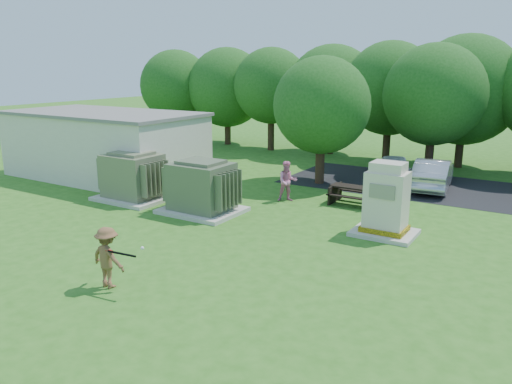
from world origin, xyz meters
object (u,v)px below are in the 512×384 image
Objects in this scene: transformer_left at (133,177)px; transformer_right at (202,188)px; picnic_table at (353,193)px; person_at_picnic at (287,181)px; batter at (108,257)px; car_silver_a at (433,174)px; generator_cabinet at (386,204)px; car_white at (395,170)px.

transformer_left is 3.70m from transformer_right.
picnic_table is 1.06× the size of person_at_picnic.
car_silver_a is at bearing -104.88° from batter.
generator_cabinet reaches higher than person_at_picnic.
car_white reaches higher than picnic_table.
person_at_picnic is at bearing -159.79° from picnic_table.
transformer_right is 6.24m from picnic_table.
person_at_picnic is (-0.11, 9.92, 0.05)m from batter.
generator_cabinet is 7.56m from car_silver_a.
transformer_right reaches higher than batter.
transformer_right is at bearing -70.30° from batter.
car_white is at bearing -9.58° from car_silver_a.
car_silver_a is (6.78, 8.68, -0.25)m from transformer_right.
transformer_right reaches higher than picnic_table.
generator_cabinet is at bearing -61.42° from person_at_picnic.
batter reaches higher than picnic_table.
batter is 9.92m from person_at_picnic.
batter is at bearing -127.55° from person_at_picnic.
transformer_left is 10.70m from generator_cabinet.
transformer_left is 12.32m from car_white.
transformer_left is at bearing 33.02° from car_silver_a.
car_white is at bearing 24.09° from person_at_picnic.
transformer_left reaches higher than car_white.
transformer_left is at bearing -46.96° from batter.
batter is at bearing -120.11° from car_white.
picnic_table is 5.00m from car_silver_a.
generator_cabinet is 1.38× the size of picnic_table.
transformer_right is 1.19× the size of generator_cabinet.
person_at_picnic is at bearing 29.36° from transformer_left.
transformer_left is 0.76× the size of car_white.
person_at_picnic is at bearing 42.39° from car_silver_a.
car_white is (8.65, 8.77, -0.29)m from transformer_left.
person_at_picnic reaches higher than picnic_table.
batter is 0.41× the size of car_white.
transformer_left is 13.60m from car_silver_a.
person_at_picnic is (2.04, 3.23, -0.11)m from transformer_right.
generator_cabinet is 3.88m from picnic_table.
transformer_left is 0.69× the size of car_silver_a.
generator_cabinet reaches higher than batter.
picnic_table is 2.76m from person_at_picnic.
car_white is (0.34, 4.59, 0.19)m from picnic_table.
transformer_left is at bearing 180.00° from transformer_right.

